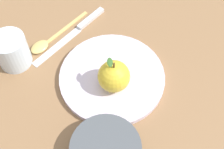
{
  "coord_description": "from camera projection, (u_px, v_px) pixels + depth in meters",
  "views": [
    {
      "loc": [
        -0.22,
        0.33,
        0.62
      ],
      "look_at": [
        -0.01,
        0.02,
        0.02
      ],
      "focal_mm": 50.69,
      "sensor_mm": 36.0,
      "label": 1
    }
  ],
  "objects": [
    {
      "name": "dinner_plate",
      "position": [
        112.0,
        77.0,
        0.72
      ],
      "size": [
        0.24,
        0.24,
        0.01
      ],
      "color": "silver",
      "rests_on": "ground_plane"
    },
    {
      "name": "knife",
      "position": [
        76.0,
        30.0,
        0.8
      ],
      "size": [
        0.05,
        0.24,
        0.01
      ],
      "color": "silver",
      "rests_on": "ground_plane"
    },
    {
      "name": "cup",
      "position": [
        12.0,
        50.0,
        0.72
      ],
      "size": [
        0.08,
        0.08,
        0.08
      ],
      "color": "silver",
      "rests_on": "ground_plane"
    },
    {
      "name": "apple",
      "position": [
        114.0,
        76.0,
        0.67
      ],
      "size": [
        0.07,
        0.07,
        0.08
      ],
      "color": "gold",
      "rests_on": "dinner_plate"
    },
    {
      "name": "ground_plane",
      "position": [
        113.0,
        73.0,
        0.74
      ],
      "size": [
        2.4,
        2.4,
        0.0
      ],
      "primitive_type": "plane",
      "color": "olive"
    },
    {
      "name": "spoon",
      "position": [
        47.0,
        42.0,
        0.78
      ],
      "size": [
        0.05,
        0.19,
        0.01
      ],
      "color": "#D8B766",
      "rests_on": "ground_plane"
    }
  ]
}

